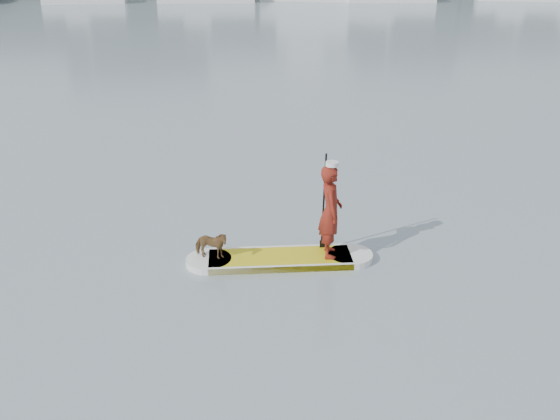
{
  "coord_description": "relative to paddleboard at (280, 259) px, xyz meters",
  "views": [
    {
      "loc": [
        1.28,
        -13.03,
        5.25
      ],
      "look_at": [
        1.78,
        -3.33,
        1.0
      ],
      "focal_mm": 40.0,
      "sensor_mm": 36.0,
      "label": 1
    }
  ],
  "objects": [
    {
      "name": "paddler",
      "position": [
        0.87,
        0.02,
        0.89
      ],
      "size": [
        0.41,
        0.61,
        1.65
      ],
      "primitive_type": "imported",
      "rotation": [
        0.0,
        0.0,
        1.55
      ],
      "color": "maroon",
      "rests_on": "paddleboard"
    },
    {
      "name": "ground",
      "position": [
        -1.78,
        3.33,
        -0.06
      ],
      "size": [
        140.0,
        140.0,
        0.0
      ],
      "primitive_type": "plane",
      "color": "slate",
      "rests_on": "ground"
    },
    {
      "name": "dog",
      "position": [
        -1.2,
        -0.02,
        0.32
      ],
      "size": [
        0.65,
        0.41,
        0.51
      ],
      "primitive_type": "imported",
      "rotation": [
        0.0,
        0.0,
        1.34
      ],
      "color": "brown",
      "rests_on": "paddleboard"
    },
    {
      "name": "paddle",
      "position": [
        0.78,
        0.29,
        0.74
      ],
      "size": [
        0.1,
        0.3,
        2.0
      ],
      "rotation": [
        0.0,
        0.0,
        0.02
      ],
      "color": "black",
      "rests_on": "ground"
    },
    {
      "name": "white_cap",
      "position": [
        0.87,
        0.02,
        1.75
      ],
      "size": [
        0.22,
        0.22,
        0.07
      ],
      "primitive_type": "cylinder",
      "color": "silver",
      "rests_on": "paddler"
    },
    {
      "name": "paddleboard",
      "position": [
        0.0,
        0.0,
        0.0
      ],
      "size": [
        3.3,
        0.85,
        0.12
      ],
      "rotation": [
        0.0,
        0.0,
        0.02
      ],
      "color": "gold",
      "rests_on": "ground"
    }
  ]
}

